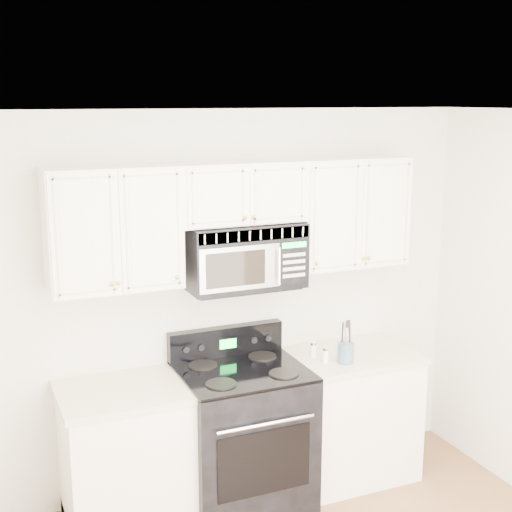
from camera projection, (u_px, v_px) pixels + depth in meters
room at (366, 397)px, 3.32m from camera, size 3.51×3.51×2.61m
base_cabinet_left at (131, 461)px, 4.50m from camera, size 0.86×0.65×0.92m
base_cabinet_right at (351, 417)px, 5.11m from camera, size 0.86×0.65×0.92m
range at (243, 433)px, 4.74m from camera, size 0.82×0.74×1.13m
upper_cabinets at (239, 214)px, 4.61m from camera, size 2.44×0.37×0.75m
microwave at (244, 255)px, 4.65m from camera, size 0.77×0.43×0.42m
utensil_crock at (346, 352)px, 4.79m from camera, size 0.11×0.11×0.30m
shaker_salt at (313, 350)px, 4.90m from camera, size 0.04×0.04×0.11m
shaker_pepper at (326, 355)px, 4.79m from camera, size 0.04×0.04×0.11m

